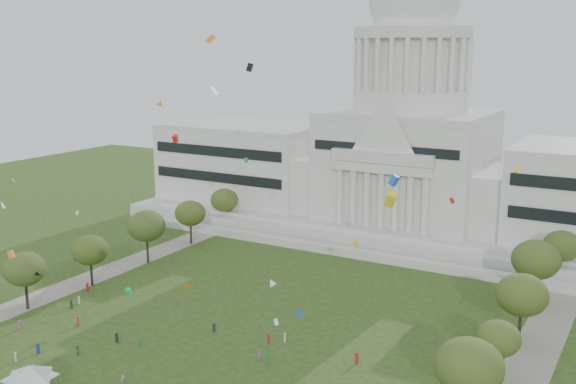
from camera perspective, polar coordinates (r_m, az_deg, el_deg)
capitol at (r=194.85m, az=10.12°, el=3.21°), size 160.00×64.50×91.30m
path_left at (r=158.08m, az=-18.26°, el=-7.68°), size 8.00×160.00×0.04m
row_tree_l_2 at (r=145.60m, az=-21.41°, el=-6.10°), size 8.42×8.42×11.97m
row_tree_r_2 at (r=97.37m, az=15.07°, el=-14.10°), size 9.55×9.55×13.58m
row_tree_l_3 at (r=155.30m, az=-16.42°, el=-4.74°), size 8.12×8.12×11.55m
row_tree_r_3 at (r=113.54m, az=17.41°, el=-11.76°), size 7.01×7.01×9.98m
row_tree_l_4 at (r=167.69m, az=-11.90°, el=-2.83°), size 9.29×9.29×13.21m
row_tree_r_4 at (r=126.91m, az=19.21°, el=-8.23°), size 9.19×9.19×13.06m
row_tree_l_5 at (r=182.38m, az=-8.28°, el=-1.79°), size 8.33×8.33×11.85m
row_tree_r_5 at (r=145.80m, az=20.26°, el=-5.40°), size 9.82×9.82×13.96m
row_tree_l_6 at (r=197.49m, az=-5.41°, el=-0.68°), size 8.19×8.19×11.64m
row_tree_r_6 at (r=162.94m, az=22.18°, el=-4.25°), size 8.42×8.42×11.97m
event_tent at (r=113.14m, az=-21.04°, el=-13.99°), size 8.61×8.61×4.81m
person_5 at (r=112.86m, az=-13.82°, el=-15.18°), size 1.24×1.76×1.76m
person_8 at (r=124.81m, az=-17.34°, el=-12.65°), size 0.95×0.81×1.68m
distant_crowd at (r=125.03m, az=-12.54°, el=-12.30°), size 65.18×36.85×1.90m
kite_swarm at (r=100.98m, az=-8.47°, el=0.41°), size 78.46×104.43×60.58m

